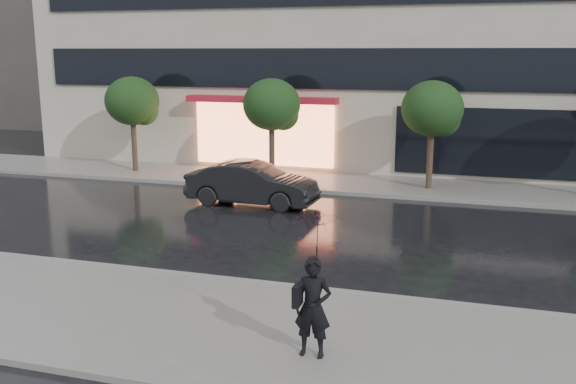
% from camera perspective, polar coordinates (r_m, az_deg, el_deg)
% --- Properties ---
extents(ground, '(120.00, 120.00, 0.00)m').
position_cam_1_polar(ground, '(14.97, -2.65, -7.06)').
color(ground, black).
rests_on(ground, ground).
extents(sidewalk_near, '(60.00, 4.50, 0.12)m').
position_cam_1_polar(sidewalk_near, '(12.16, -7.91, -11.63)').
color(sidewalk_near, slate).
rests_on(sidewalk_near, ground).
extents(sidewalk_far, '(60.00, 3.50, 0.12)m').
position_cam_1_polar(sidewalk_far, '(24.51, 5.42, 0.77)').
color(sidewalk_far, slate).
rests_on(sidewalk_far, ground).
extents(curb_near, '(60.00, 0.25, 0.14)m').
position_cam_1_polar(curb_near, '(14.07, -4.03, -8.08)').
color(curb_near, gray).
rests_on(curb_near, ground).
extents(curb_far, '(60.00, 0.25, 0.14)m').
position_cam_1_polar(curb_far, '(22.84, 4.53, -0.06)').
color(curb_far, gray).
rests_on(curb_far, ground).
extents(bg_building_left, '(14.00, 10.00, 12.00)m').
position_cam_1_polar(bg_building_left, '(51.17, -23.41, 12.57)').
color(bg_building_left, '#59544F').
rests_on(bg_building_left, ground).
extents(tree_far_west, '(2.20, 2.20, 3.99)m').
position_cam_1_polar(tree_far_west, '(27.13, -13.54, 7.71)').
color(tree_far_west, '#33261C').
rests_on(tree_far_west, ground).
extents(tree_mid_west, '(2.20, 2.20, 3.99)m').
position_cam_1_polar(tree_mid_west, '(24.64, -1.31, 7.61)').
color(tree_mid_west, '#33261C').
rests_on(tree_mid_west, ground).
extents(tree_mid_east, '(2.20, 2.20, 3.99)m').
position_cam_1_polar(tree_mid_east, '(23.46, 12.85, 7.06)').
color(tree_mid_east, '#33261C').
rests_on(tree_mid_east, ground).
extents(parked_car, '(4.39, 1.68, 1.43)m').
position_cam_1_polar(parked_car, '(21.15, -3.20, 0.74)').
color(parked_car, black).
rests_on(parked_car, ground).
extents(pedestrian_with_umbrella, '(1.00, 1.02, 2.41)m').
position_cam_1_polar(pedestrian_with_umbrella, '(10.21, 2.46, -6.22)').
color(pedestrian_with_umbrella, black).
rests_on(pedestrian_with_umbrella, sidewalk_near).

